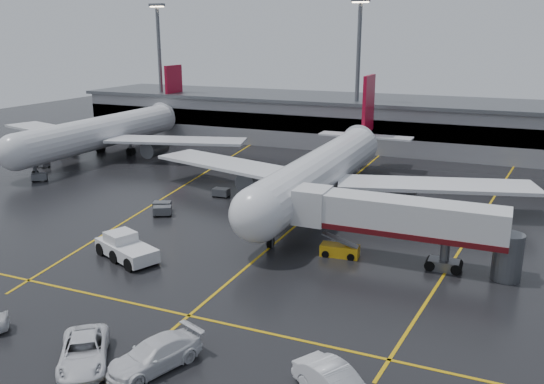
% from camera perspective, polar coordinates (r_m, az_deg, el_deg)
% --- Properties ---
extents(ground, '(220.00, 220.00, 0.00)m').
position_cam_1_polar(ground, '(60.65, 2.49, -3.37)').
color(ground, black).
rests_on(ground, ground).
extents(apron_line_centre, '(0.25, 90.00, 0.02)m').
position_cam_1_polar(apron_line_centre, '(60.65, 2.49, -3.36)').
color(apron_line_centre, gold).
rests_on(apron_line_centre, ground).
extents(apron_line_stop, '(60.00, 0.25, 0.02)m').
position_cam_1_polar(apron_line_stop, '(42.44, -8.41, -12.27)').
color(apron_line_stop, gold).
rests_on(apron_line_stop, ground).
extents(apron_line_left, '(9.99, 69.35, 0.02)m').
position_cam_1_polar(apron_line_left, '(77.84, -8.72, 0.78)').
color(apron_line_left, gold).
rests_on(apron_line_left, ground).
extents(apron_line_right, '(7.57, 69.64, 0.02)m').
position_cam_1_polar(apron_line_right, '(66.69, 20.30, -2.58)').
color(apron_line_right, gold).
rests_on(apron_line_right, ground).
extents(terminal, '(122.00, 19.00, 8.60)m').
position_cam_1_polar(terminal, '(104.72, 11.97, 6.85)').
color(terminal, gray).
rests_on(terminal, ground).
extents(light_mast_left, '(3.00, 1.20, 25.45)m').
position_cam_1_polar(light_mast_left, '(115.89, -11.28, 12.76)').
color(light_mast_left, '#595B60').
rests_on(light_mast_left, ground).
extents(light_mast_mid, '(3.00, 1.20, 25.45)m').
position_cam_1_polar(light_mast_mid, '(99.06, 8.70, 12.43)').
color(light_mast_mid, '#595B60').
rests_on(light_mast_mid, ground).
extents(main_airliner, '(48.80, 45.60, 14.10)m').
position_cam_1_polar(main_airliner, '(68.30, 5.43, 2.43)').
color(main_airliner, silver).
rests_on(main_airliner, ground).
extents(second_airliner, '(48.80, 45.60, 14.10)m').
position_cam_1_polar(second_airliner, '(98.95, -16.16, 6.00)').
color(second_airliner, silver).
rests_on(second_airliner, ground).
extents(jet_bridge, '(19.90, 3.40, 6.05)m').
position_cam_1_polar(jet_bridge, '(50.91, 12.68, -2.86)').
color(jet_bridge, silver).
rests_on(jet_bridge, ground).
extents(pushback_tractor, '(7.37, 5.18, 2.44)m').
position_cam_1_polar(pushback_tractor, '(53.24, -14.59, -5.54)').
color(pushback_tractor, silver).
rests_on(pushback_tractor, ground).
extents(belt_loader, '(3.63, 1.91, 2.23)m').
position_cam_1_polar(belt_loader, '(52.59, 6.87, -5.89)').
color(belt_loader, gold).
rests_on(belt_loader, ground).
extents(service_van_a, '(5.90, 6.59, 1.70)m').
position_cam_1_polar(service_van_a, '(37.99, -18.50, -15.10)').
color(service_van_a, white).
rests_on(service_van_a, ground).
extents(service_van_b, '(4.62, 6.73, 1.81)m').
position_cam_1_polar(service_van_b, '(36.50, -11.80, -15.83)').
color(service_van_b, white).
rests_on(service_van_b, ground).
extents(service_van_c, '(5.91, 4.70, 1.88)m').
position_cam_1_polar(service_van_c, '(33.41, 6.49, -18.75)').
color(service_van_c, silver).
rests_on(service_van_c, ground).
extents(baggage_cart_a, '(2.38, 2.12, 1.12)m').
position_cam_1_polar(baggage_cart_a, '(64.67, -11.04, -1.85)').
color(baggage_cart_a, '#595B60').
rests_on(baggage_cart_a, ground).
extents(baggage_cart_b, '(2.35, 1.97, 1.12)m').
position_cam_1_polar(baggage_cart_b, '(66.44, -11.05, -1.38)').
color(baggage_cart_b, '#595B60').
rests_on(baggage_cart_b, ground).
extents(baggage_cart_c, '(2.09, 1.44, 1.12)m').
position_cam_1_polar(baggage_cart_c, '(71.11, -5.17, -0.02)').
color(baggage_cart_c, '#595B60').
rests_on(baggage_cart_c, ground).
extents(baggage_cart_d, '(2.23, 1.69, 1.12)m').
position_cam_1_polar(baggage_cart_d, '(93.79, -22.18, 2.72)').
color(baggage_cart_d, '#595B60').
rests_on(baggage_cart_d, ground).
extents(baggage_cart_e, '(2.38, 2.24, 1.12)m').
position_cam_1_polar(baggage_cart_e, '(84.97, -22.47, 1.44)').
color(baggage_cart_e, '#595B60').
rests_on(baggage_cart_e, ground).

